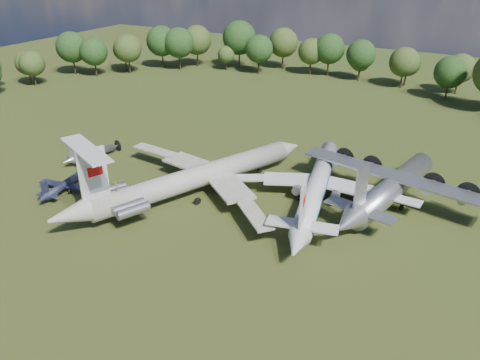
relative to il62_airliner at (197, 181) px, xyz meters
The scene contains 7 objects.
ground 4.95m from the il62_airliner, 148.99° to the left, with size 300.00×300.00×0.00m, color #234316.
il62_airliner is the anchor object (origin of this frame).
tu104_jet 21.03m from the il62_airliner, 22.45° to the left, with size 34.54×46.05×4.61m, color white, non-canonical shape.
an12_transport 33.74m from the il62_airliner, 22.96° to the left, with size 34.31×38.35×5.05m, color #989BA0, non-canonical shape.
small_prop_west 24.32m from the il62_airliner, 152.88° to the right, with size 10.29×14.03×2.06m, color black, non-canonical shape.
small_prop_northwest 27.63m from the il62_airliner, behind, with size 10.32×14.08×2.06m, color #ADAFB5, non-canonical shape.
person_on_il62 15.31m from the il62_airliner, 113.78° to the right, with size 0.64×0.42×1.74m, color olive.
Camera 1 is at (45.91, -63.47, 39.77)m, focal length 35.00 mm.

